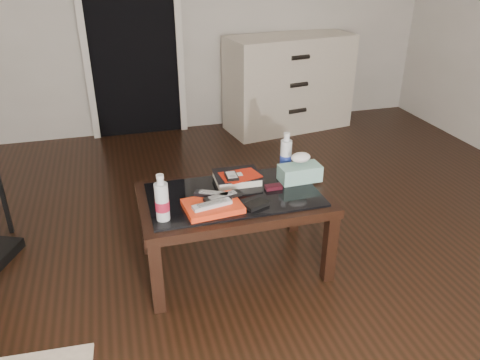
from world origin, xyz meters
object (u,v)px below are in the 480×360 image
(water_bottle_right, at_px, (286,152))
(water_bottle_left, at_px, (162,197))
(coffee_table, at_px, (234,204))
(dresser, at_px, (289,83))
(textbook, at_px, (237,177))
(tissue_box, at_px, (300,173))

(water_bottle_right, bearing_deg, water_bottle_left, -155.23)
(coffee_table, height_order, dresser, dresser)
(dresser, bearing_deg, water_bottle_right, -120.80)
(coffee_table, relative_size, textbook, 4.00)
(water_bottle_right, bearing_deg, dresser, 68.39)
(water_bottle_left, xyz_separation_m, water_bottle_right, (0.76, 0.35, 0.00))
(dresser, distance_m, water_bottle_left, 2.70)
(dresser, relative_size, tissue_box, 5.50)
(textbook, xyz_separation_m, tissue_box, (0.34, -0.08, 0.02))
(coffee_table, distance_m, water_bottle_left, 0.46)
(tissue_box, bearing_deg, dresser, 68.55)
(coffee_table, distance_m, dresser, 2.36)
(coffee_table, height_order, tissue_box, tissue_box)
(dresser, distance_m, water_bottle_right, 2.03)
(dresser, height_order, water_bottle_left, dresser)
(water_bottle_right, bearing_deg, textbook, -170.18)
(textbook, height_order, water_bottle_left, water_bottle_left)
(water_bottle_left, bearing_deg, textbook, 33.40)
(water_bottle_left, relative_size, water_bottle_right, 1.00)
(textbook, height_order, water_bottle_right, water_bottle_right)
(dresser, height_order, textbook, dresser)
(water_bottle_left, bearing_deg, water_bottle_right, 24.77)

